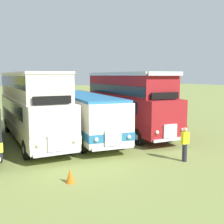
{
  "coord_description": "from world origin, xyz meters",
  "views": [
    {
      "loc": [
        2.42,
        -18.34,
        4.29
      ],
      "look_at": [
        10.83,
        0.12,
        1.64
      ],
      "focal_mm": 44.94,
      "sensor_mm": 36.0,
      "label": 1
    }
  ],
  "objects_px": {
    "bus_seventh_in_row": "(83,112)",
    "marshal_person": "(185,144)",
    "bus_eighth_in_row": "(128,102)",
    "bus_sixth_in_row": "(31,103)",
    "cone_near_end": "(70,176)"
  },
  "relations": [
    {
      "from": "bus_eighth_in_row",
      "to": "cone_near_end",
      "type": "xyz_separation_m",
      "value": [
        -6.7,
        -7.85,
        -2.07
      ]
    },
    {
      "from": "marshal_person",
      "to": "bus_seventh_in_row",
      "type": "bearing_deg",
      "value": 109.97
    },
    {
      "from": "bus_seventh_in_row",
      "to": "bus_eighth_in_row",
      "type": "bearing_deg",
      "value": -2.76
    },
    {
      "from": "bus_seventh_in_row",
      "to": "marshal_person",
      "type": "bearing_deg",
      "value": -70.03
    },
    {
      "from": "cone_near_end",
      "to": "bus_seventh_in_row",
      "type": "bearing_deg",
      "value": 67.94
    },
    {
      "from": "bus_sixth_in_row",
      "to": "cone_near_end",
      "type": "height_order",
      "value": "bus_sixth_in_row"
    },
    {
      "from": "cone_near_end",
      "to": "marshal_person",
      "type": "height_order",
      "value": "marshal_person"
    },
    {
      "from": "bus_sixth_in_row",
      "to": "marshal_person",
      "type": "height_order",
      "value": "bus_sixth_in_row"
    },
    {
      "from": "bus_sixth_in_row",
      "to": "cone_near_end",
      "type": "relative_size",
      "value": 19.72
    },
    {
      "from": "bus_sixth_in_row",
      "to": "bus_eighth_in_row",
      "type": "xyz_separation_m",
      "value": [
        6.9,
        -0.35,
        -0.12
      ]
    },
    {
      "from": "bus_sixth_in_row",
      "to": "bus_eighth_in_row",
      "type": "bearing_deg",
      "value": -2.91
    },
    {
      "from": "bus_seventh_in_row",
      "to": "bus_sixth_in_row",
      "type": "bearing_deg",
      "value": 176.94
    },
    {
      "from": "bus_seventh_in_row",
      "to": "marshal_person",
      "type": "xyz_separation_m",
      "value": [
        2.77,
        -7.63,
        -0.87
      ]
    },
    {
      "from": "bus_eighth_in_row",
      "to": "marshal_person",
      "type": "height_order",
      "value": "bus_eighth_in_row"
    },
    {
      "from": "bus_eighth_in_row",
      "to": "bus_sixth_in_row",
      "type": "bearing_deg",
      "value": 177.09
    }
  ]
}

